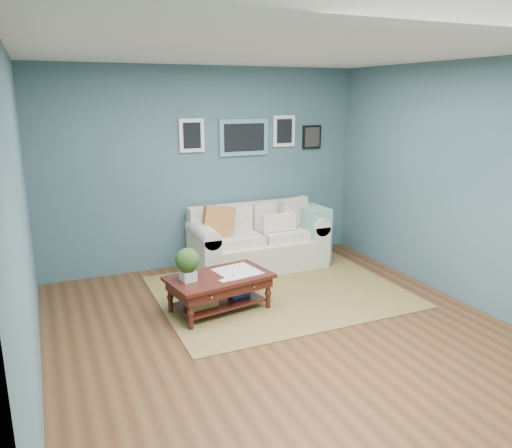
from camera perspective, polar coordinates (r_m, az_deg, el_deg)
room_shell at (r=4.67m, az=3.78°, el=2.64°), size 5.00×5.02×2.70m
area_rug at (r=6.12m, az=2.66°, el=-7.70°), size 2.86×2.29×0.01m
loveseat at (r=6.89m, az=0.74°, el=-1.77°), size 1.85×0.84×0.95m
coffee_table at (r=5.48m, az=-4.78°, el=-6.68°), size 1.19×0.82×0.77m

